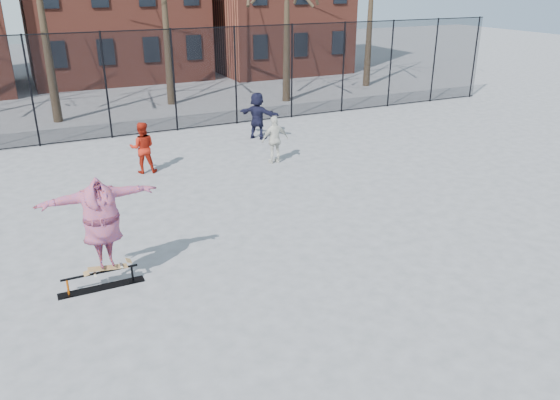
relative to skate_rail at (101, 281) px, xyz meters
name	(u,v)px	position (x,y,z in m)	size (l,w,h in m)	color
ground	(297,289)	(3.51, -1.75, -0.14)	(100.00, 100.00, 0.00)	slate
skate_rail	(101,281)	(0.00, 0.00, 0.00)	(1.68, 0.26, 0.37)	black
skateboard	(108,268)	(0.16, 0.00, 0.27)	(0.81, 0.19, 0.10)	olive
skater	(102,223)	(0.16, 0.00, 1.25)	(2.28, 0.62, 1.86)	#603C97
bystander_red	(143,148)	(2.36, 6.66, 0.67)	(0.79, 0.62, 1.63)	#A11C0E
bystander_white	(275,140)	(6.53, 5.75, 0.65)	(0.93, 0.39, 1.59)	beige
bystander_navy	(257,116)	(7.20, 8.76, 0.75)	(1.66, 0.53, 1.79)	black
fence	(143,82)	(3.50, 11.25, 1.91)	(34.03, 0.07, 4.00)	black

